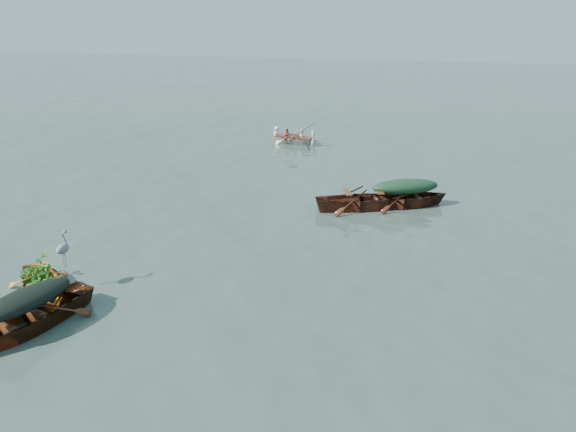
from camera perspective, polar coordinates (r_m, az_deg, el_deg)
name	(u,v)px	position (r m, az deg, el deg)	size (l,w,h in m)	color
ground	(256,252)	(15.69, -3.24, -3.71)	(140.00, 140.00, 0.00)	#395046
yellow_dinghy	(45,295)	(14.59, -23.48, -7.34)	(1.38, 3.19, 0.86)	orange
dark_covered_boat	(30,329)	(13.26, -24.70, -10.34)	(1.48, 3.98, 1.01)	#522713
green_tarp_boat	(404,207)	(19.75, 11.70, 0.94)	(1.32, 4.26, 0.99)	#43190F
open_wooden_boat	(362,209)	(19.25, 7.55, 0.69)	(1.38, 4.42, 1.03)	#562715
rowed_boat	(295,144)	(28.94, 0.67, 7.35)	(1.05, 3.50, 0.79)	white
dark_tarp_cover	(25,299)	(12.94, -25.14, -7.62)	(0.81, 2.19, 0.40)	black
green_tarp_cover	(406,186)	(19.52, 11.85, 3.03)	(0.73, 2.34, 0.52)	#17381E
thwart_benches	(363,194)	(19.08, 7.62, 2.21)	(0.83, 2.21, 0.04)	#542F13
heron	(64,255)	(14.34, -21.84, -3.66)	(0.28, 0.40, 0.92)	gray
dinghy_weeds	(37,258)	(14.80, -24.12, -3.93)	(0.70, 0.90, 0.60)	#32761F
rowers	(295,129)	(28.78, 0.67, 8.86)	(0.95, 2.45, 0.76)	silver
oars	(295,136)	(28.85, 0.67, 8.17)	(2.60, 0.60, 0.06)	brown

